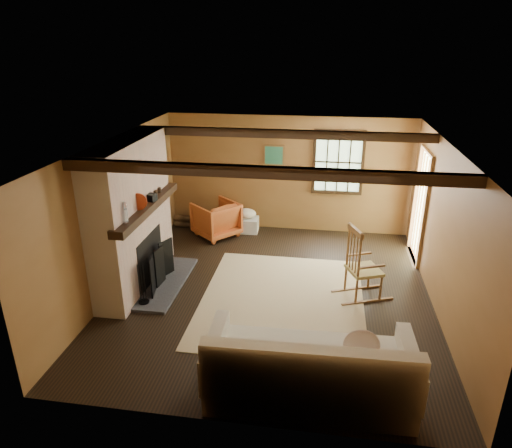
% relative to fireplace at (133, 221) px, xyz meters
% --- Properties ---
extents(ground, '(5.50, 5.50, 0.00)m').
position_rel_fireplace_xyz_m(ground, '(2.23, 0.00, -1.10)').
color(ground, black).
rests_on(ground, ground).
extents(room_envelope, '(5.02, 5.52, 2.44)m').
position_rel_fireplace_xyz_m(room_envelope, '(2.45, 0.26, 0.53)').
color(room_envelope, brown).
rests_on(room_envelope, ground).
extents(fireplace, '(1.02, 2.30, 2.40)m').
position_rel_fireplace_xyz_m(fireplace, '(0.00, 0.00, 0.00)').
color(fireplace, '#A75940').
rests_on(fireplace, ground).
extents(rug, '(2.50, 3.00, 0.01)m').
position_rel_fireplace_xyz_m(rug, '(2.43, -0.20, -1.10)').
color(rug, tan).
rests_on(rug, ground).
extents(rocking_chair, '(0.97, 0.74, 1.19)m').
position_rel_fireplace_xyz_m(rocking_chair, '(3.62, 0.10, -0.60)').
color(rocking_chair, tan).
rests_on(rocking_chair, ground).
extents(sofa, '(2.34, 1.10, 0.93)m').
position_rel_fireplace_xyz_m(sofa, '(2.93, -2.23, -0.77)').
color(sofa, white).
rests_on(sofa, ground).
extents(firewood_pile, '(0.73, 0.13, 0.27)m').
position_rel_fireplace_xyz_m(firewood_pile, '(0.17, 2.47, -0.97)').
color(firewood_pile, brown).
rests_on(firewood_pile, ground).
extents(laundry_basket, '(0.51, 0.40, 0.30)m').
position_rel_fireplace_xyz_m(laundry_basket, '(1.39, 2.44, -0.95)').
color(laundry_basket, silver).
rests_on(laundry_basket, ground).
extents(basket_pillow, '(0.44, 0.37, 0.21)m').
position_rel_fireplace_xyz_m(basket_pillow, '(1.39, 2.44, -0.70)').
color(basket_pillow, white).
rests_on(basket_pillow, laundry_basket).
extents(armchair, '(1.12, 1.12, 0.73)m').
position_rel_fireplace_xyz_m(armchair, '(0.82, 2.12, -0.74)').
color(armchair, '#BF6026').
rests_on(armchair, ground).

